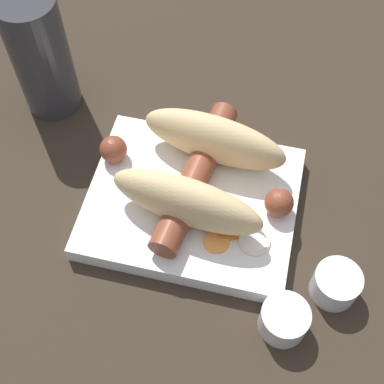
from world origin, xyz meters
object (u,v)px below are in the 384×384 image
object	(u,v)px
food_tray	(192,203)
drink_glass	(41,56)
sausage	(194,175)
condiment_cup_far	(335,285)
bread_roll	(201,169)
condiment_cup_near	(284,320)

from	to	relation	value
food_tray	drink_glass	size ratio (longest dim) A/B	1.46
sausage	condiment_cup_far	xyz separation A→B (m)	(0.15, -0.07, -0.02)
bread_roll	condiment_cup_near	size ratio (longest dim) A/B	3.75
bread_roll	food_tray	bearing A→B (deg)	-106.03
condiment_cup_far	drink_glass	distance (m)	0.37
bread_roll	drink_glass	distance (m)	0.21
sausage	condiment_cup_near	xyz separation A→B (m)	(0.11, -0.11, -0.02)
sausage	drink_glass	xyz separation A→B (m)	(-0.18, 0.08, 0.03)
sausage	drink_glass	world-z (taller)	drink_glass
sausage	bread_roll	bearing A→B (deg)	-6.75
food_tray	sausage	xyz separation A→B (m)	(-0.00, 0.02, 0.02)
condiment_cup_near	condiment_cup_far	world-z (taller)	same
bread_roll	condiment_cup_far	bearing A→B (deg)	-27.08
bread_roll	condiment_cup_near	distance (m)	0.15
bread_roll	sausage	world-z (taller)	bread_roll
sausage	condiment_cup_far	size ratio (longest dim) A/B	4.64
bread_roll	sausage	xyz separation A→B (m)	(-0.01, 0.00, -0.01)
condiment_cup_near	sausage	bearing A→B (deg)	132.75
food_tray	condiment_cup_far	size ratio (longest dim) A/B	4.75
bread_roll	sausage	distance (m)	0.02
food_tray	bread_roll	size ratio (longest dim) A/B	1.27
sausage	drink_glass	bearing A→B (deg)	154.86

